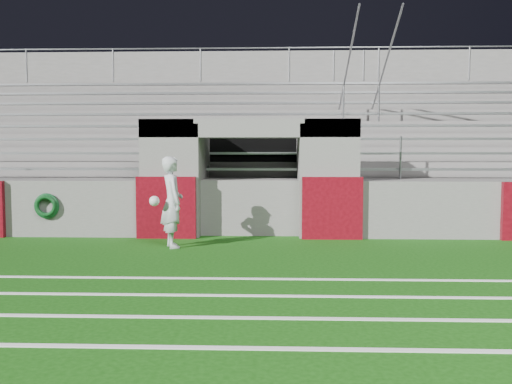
{
  "coord_description": "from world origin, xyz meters",
  "views": [
    {
      "loc": [
        0.62,
        -9.32,
        1.88
      ],
      "look_at": [
        0.2,
        1.8,
        1.1
      ],
      "focal_mm": 40.0,
      "sensor_mm": 36.0,
      "label": 1
    }
  ],
  "objects": [
    {
      "name": "ground",
      "position": [
        0.0,
        0.0,
        0.0
      ],
      "size": [
        90.0,
        90.0,
        0.0
      ],
      "primitive_type": "plane",
      "color": "#11440B",
      "rests_on": "ground"
    },
    {
      "name": "stadium_structure",
      "position": [
        0.0,
        7.97,
        1.49
      ],
      "size": [
        26.0,
        8.48,
        5.42
      ],
      "color": "#63605E",
      "rests_on": "ground"
    },
    {
      "name": "goalkeeper_with_ball",
      "position": [
        -1.46,
        1.78,
        0.9
      ],
      "size": [
        0.72,
        0.77,
        1.8
      ],
      "color": "silver",
      "rests_on": "ground"
    },
    {
      "name": "hose_coil",
      "position": [
        -4.45,
        2.93,
        0.7
      ],
      "size": [
        0.56,
        0.15,
        0.56
      ],
      "color": "#0D431D",
      "rests_on": "ground"
    }
  ]
}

